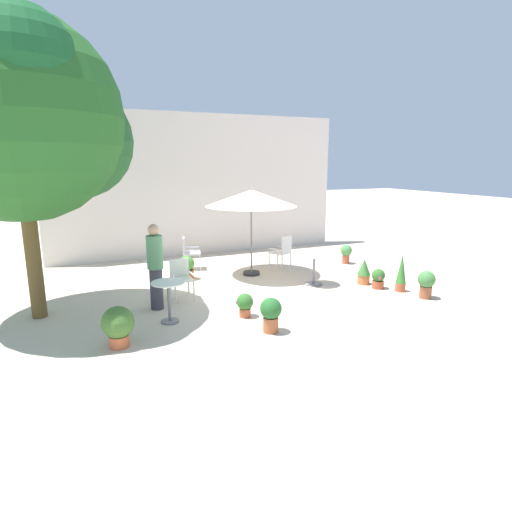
{
  "coord_description": "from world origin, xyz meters",
  "views": [
    {
      "loc": [
        -3.95,
        -8.93,
        2.95
      ],
      "look_at": [
        0.0,
        -0.03,
        0.79
      ],
      "focal_mm": 29.72,
      "sensor_mm": 36.0,
      "label": 1
    }
  ],
  "objects_px": {
    "patio_umbrella_0": "(251,199)",
    "patio_chair_2": "(189,251)",
    "patio_chair_1": "(181,276)",
    "potted_plant_4": "(118,325)",
    "cafe_table_1": "(169,295)",
    "potted_plant_1": "(378,278)",
    "potted_plant_6": "(187,267)",
    "potted_plant_3": "(245,304)",
    "patio_chair_0": "(283,250)",
    "potted_plant_7": "(401,273)",
    "potted_plant_2": "(271,313)",
    "potted_plant_5": "(364,271)",
    "potted_plant_8": "(346,252)",
    "potted_plant_0": "(426,283)",
    "cafe_table_0": "(314,264)",
    "standing_person": "(155,266)",
    "shade_tree": "(21,117)"
  },
  "relations": [
    {
      "from": "patio_chair_1",
      "to": "potted_plant_0",
      "type": "relative_size",
      "value": 1.43
    },
    {
      "from": "patio_chair_1",
      "to": "potted_plant_8",
      "type": "relative_size",
      "value": 1.55
    },
    {
      "from": "potted_plant_0",
      "to": "potted_plant_8",
      "type": "distance_m",
      "value": 3.45
    },
    {
      "from": "cafe_table_0",
      "to": "patio_chair_1",
      "type": "bearing_deg",
      "value": 176.43
    },
    {
      "from": "patio_chair_2",
      "to": "potted_plant_8",
      "type": "distance_m",
      "value": 4.61
    },
    {
      "from": "potted_plant_2",
      "to": "potted_plant_5",
      "type": "relative_size",
      "value": 0.99
    },
    {
      "from": "patio_chair_1",
      "to": "potted_plant_1",
      "type": "xyz_separation_m",
      "value": [
        4.49,
        -1.1,
        -0.27
      ]
    },
    {
      "from": "cafe_table_1",
      "to": "patio_chair_0",
      "type": "xyz_separation_m",
      "value": [
        3.81,
        2.73,
        0.01
      ]
    },
    {
      "from": "patio_chair_2",
      "to": "potted_plant_4",
      "type": "height_order",
      "value": "patio_chair_2"
    },
    {
      "from": "cafe_table_1",
      "to": "potted_plant_6",
      "type": "bearing_deg",
      "value": 68.86
    },
    {
      "from": "potted_plant_3",
      "to": "potted_plant_1",
      "type": "bearing_deg",
      "value": 7.3
    },
    {
      "from": "shade_tree",
      "to": "patio_chair_2",
      "type": "height_order",
      "value": "shade_tree"
    },
    {
      "from": "patio_umbrella_0",
      "to": "standing_person",
      "type": "bearing_deg",
      "value": -149.21
    },
    {
      "from": "potted_plant_4",
      "to": "potted_plant_1",
      "type": "bearing_deg",
      "value": 8.49
    },
    {
      "from": "patio_chair_1",
      "to": "potted_plant_3",
      "type": "relative_size",
      "value": 1.88
    },
    {
      "from": "patio_chair_2",
      "to": "potted_plant_4",
      "type": "bearing_deg",
      "value": -117.92
    },
    {
      "from": "potted_plant_2",
      "to": "potted_plant_8",
      "type": "distance_m",
      "value": 5.73
    },
    {
      "from": "patio_chair_0",
      "to": "patio_chair_1",
      "type": "height_order",
      "value": "patio_chair_0"
    },
    {
      "from": "potted_plant_5",
      "to": "potted_plant_8",
      "type": "bearing_deg",
      "value": 65.74
    },
    {
      "from": "patio_umbrella_0",
      "to": "cafe_table_1",
      "type": "bearing_deg",
      "value": -137.54
    },
    {
      "from": "shade_tree",
      "to": "patio_chair_1",
      "type": "distance_m",
      "value": 4.22
    },
    {
      "from": "potted_plant_8",
      "to": "standing_person",
      "type": "bearing_deg",
      "value": -163.76
    },
    {
      "from": "patio_chair_2",
      "to": "potted_plant_0",
      "type": "bearing_deg",
      "value": -48.78
    },
    {
      "from": "patio_chair_0",
      "to": "potted_plant_2",
      "type": "bearing_deg",
      "value": -120.06
    },
    {
      "from": "potted_plant_5",
      "to": "standing_person",
      "type": "xyz_separation_m",
      "value": [
        -5.03,
        0.25,
        0.59
      ]
    },
    {
      "from": "cafe_table_1",
      "to": "patio_umbrella_0",
      "type": "bearing_deg",
      "value": 42.46
    },
    {
      "from": "potted_plant_3",
      "to": "potted_plant_8",
      "type": "xyz_separation_m",
      "value": [
        4.44,
        2.88,
        0.08
      ]
    },
    {
      "from": "patio_chair_1",
      "to": "potted_plant_4",
      "type": "height_order",
      "value": "patio_chair_1"
    },
    {
      "from": "standing_person",
      "to": "cafe_table_0",
      "type": "bearing_deg",
      "value": 3.06
    },
    {
      "from": "cafe_table_0",
      "to": "potted_plant_1",
      "type": "height_order",
      "value": "cafe_table_0"
    },
    {
      "from": "potted_plant_5",
      "to": "potted_plant_8",
      "type": "relative_size",
      "value": 1.12
    },
    {
      "from": "potted_plant_3",
      "to": "standing_person",
      "type": "bearing_deg",
      "value": 141.71
    },
    {
      "from": "cafe_table_1",
      "to": "potted_plant_1",
      "type": "xyz_separation_m",
      "value": [
        5.03,
        0.15,
        -0.29
      ]
    },
    {
      "from": "standing_person",
      "to": "patio_chair_0",
      "type": "bearing_deg",
      "value": 25.99
    },
    {
      "from": "patio_umbrella_0",
      "to": "potted_plant_6",
      "type": "height_order",
      "value": "patio_umbrella_0"
    },
    {
      "from": "cafe_table_1",
      "to": "potted_plant_7",
      "type": "bearing_deg",
      "value": -2.66
    },
    {
      "from": "cafe_table_0",
      "to": "potted_plant_2",
      "type": "distance_m",
      "value": 3.21
    },
    {
      "from": "patio_chair_2",
      "to": "patio_umbrella_0",
      "type": "bearing_deg",
      "value": -42.82
    },
    {
      "from": "patio_umbrella_0",
      "to": "patio_chair_2",
      "type": "bearing_deg",
      "value": 137.18
    },
    {
      "from": "patio_umbrella_0",
      "to": "potted_plant_4",
      "type": "height_order",
      "value": "patio_umbrella_0"
    },
    {
      "from": "patio_chair_1",
      "to": "potted_plant_6",
      "type": "bearing_deg",
      "value": 70.77
    },
    {
      "from": "potted_plant_1",
      "to": "potted_plant_3",
      "type": "distance_m",
      "value": 3.66
    },
    {
      "from": "patio_chair_1",
      "to": "potted_plant_8",
      "type": "distance_m",
      "value": 5.46
    },
    {
      "from": "potted_plant_1",
      "to": "potted_plant_4",
      "type": "height_order",
      "value": "potted_plant_4"
    },
    {
      "from": "patio_umbrella_0",
      "to": "patio_chair_1",
      "type": "relative_size",
      "value": 2.69
    },
    {
      "from": "potted_plant_3",
      "to": "potted_plant_7",
      "type": "relative_size",
      "value": 0.53
    },
    {
      "from": "potted_plant_1",
      "to": "patio_umbrella_0",
      "type": "bearing_deg",
      "value": 133.43
    },
    {
      "from": "potted_plant_4",
      "to": "potted_plant_7",
      "type": "xyz_separation_m",
      "value": [
        6.36,
        0.5,
        0.06
      ]
    },
    {
      "from": "potted_plant_0",
      "to": "standing_person",
      "type": "relative_size",
      "value": 0.35
    },
    {
      "from": "potted_plant_7",
      "to": "patio_chair_2",
      "type": "bearing_deg",
      "value": 134.26
    }
  ]
}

